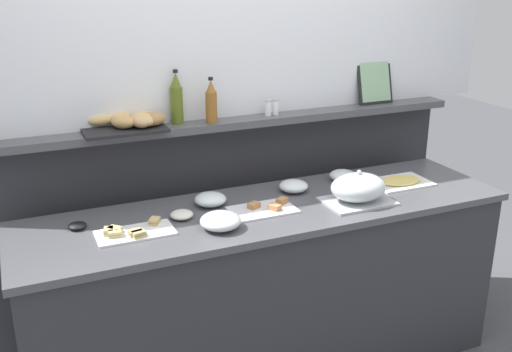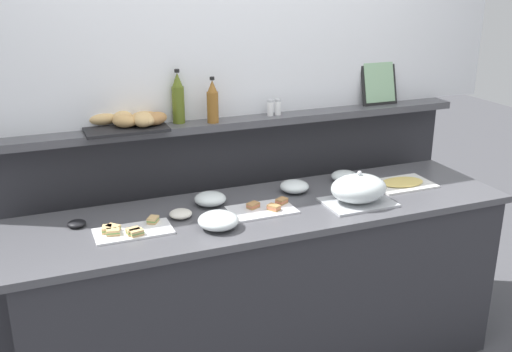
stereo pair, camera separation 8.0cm
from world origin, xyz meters
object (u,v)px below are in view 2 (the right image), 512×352
Objects in this scene: glass_bowl_extra at (345,177)px; framed_picture at (379,83)px; olive_oil_bottle at (178,99)px; pepper_shaker at (278,107)px; serving_cloche at (359,190)px; glass_bowl_large at (210,199)px; condiment_bowl_teal at (181,214)px; sandwich_platter_rear at (263,209)px; glass_bowl_medium at (294,187)px; salt_shaker at (270,108)px; cold_cuts_platter at (402,183)px; condiment_bowl_cream at (77,224)px; bread_basket at (134,120)px; vinegar_bottle_amber at (213,102)px; sandwich_platter_front at (131,230)px; glass_bowl_small at (218,221)px.

glass_bowl_extra is 0.59× the size of framed_picture.
olive_oil_bottle is 0.55m from pepper_shaker.
serving_cloche is 0.85m from framed_picture.
glass_bowl_large is 0.20m from condiment_bowl_teal.
glass_bowl_medium is at bearing 35.04° from sandwich_platter_rear.
salt_shaker is 0.34× the size of framed_picture.
cold_cuts_platter is 0.94× the size of serving_cloche.
condiment_bowl_teal is (0.46, -0.07, 0.00)m from condiment_bowl_cream.
pepper_shaker reaches higher than glass_bowl_large.
olive_oil_bottle is (-0.52, 0.31, 0.44)m from glass_bowl_medium.
pepper_shaker is at bearing 144.13° from cold_cuts_platter.
condiment_bowl_teal is at bearing 179.35° from cold_cuts_platter.
pepper_shaker is (0.54, -0.03, -0.08)m from olive_oil_bottle.
bread_basket is at bearing 179.42° from salt_shaker.
vinegar_bottle_amber is 1.04m from framed_picture.
sandwich_platter_front is 1.71m from framed_picture.
glass_bowl_large reaches higher than glass_bowl_extra.
glass_bowl_small reaches higher than glass_bowl_medium.
olive_oil_bottle is 0.25m from bread_basket.
serving_cloche is at bearing -11.06° from sandwich_platter_rear.
framed_picture is (1.78, 0.35, 0.46)m from condiment_bowl_cream.
glass_bowl_medium is (-0.58, 0.12, 0.02)m from cold_cuts_platter.
serving_cloche is 0.67m from salt_shaker.
glass_bowl_extra is at bearing -13.15° from bread_basket.
glass_bowl_small reaches higher than glass_bowl_extra.
salt_shaker is at bearing 4.57° from vinegar_bottle_amber.
sandwich_platter_rear is 3.79× the size of condiment_bowl_cream.
condiment_bowl_cream is 1.87m from framed_picture.
glass_bowl_large is 1.90× the size of condiment_bowl_cream.
sandwich_platter_rear is 1.24× the size of framed_picture.
glass_bowl_extra is at bearing 148.52° from cold_cuts_platter.
olive_oil_bottle reaches higher than framed_picture.
glass_bowl_large is at bearing -176.60° from glass_bowl_extra.
condiment_bowl_cream is at bearing 143.20° from sandwich_platter_front.
glass_bowl_small reaches higher than condiment_bowl_teal.
condiment_bowl_teal is 0.55m from bread_basket.
serving_cloche is 1.16m from bread_basket.
glass_bowl_extra is (1.21, 0.23, 0.02)m from sandwich_platter_front.
pepper_shaker is at bearing 109.67° from serving_cloche.
vinegar_bottle_amber is at bearing 39.95° from sandwich_platter_front.
glass_bowl_small reaches higher than cold_cuts_platter.
sandwich_platter_rear is at bearing -37.71° from glass_bowl_large.
condiment_bowl_teal is 0.63m from vinegar_bottle_amber.
cold_cuts_platter is at bearing -21.44° from olive_oil_bottle.
glass_bowl_medium reaches higher than condiment_bowl_cream.
glass_bowl_large is (-0.68, 0.26, -0.04)m from serving_cloche.
sandwich_platter_rear is 2.10× the size of glass_bowl_extra.
salt_shaker reaches higher than bread_basket.
glass_bowl_small is 1.24× the size of glass_bowl_extra.
glass_bowl_medium is at bearing 130.11° from serving_cloche.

